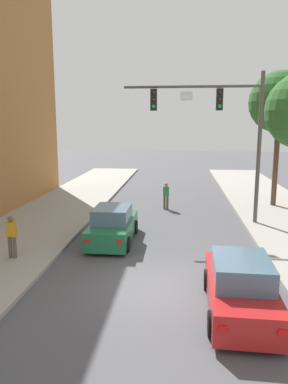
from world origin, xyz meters
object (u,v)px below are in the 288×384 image
Objects in this scene: traffic_signal_mast at (220,120)px; pedestrian_sidewalk_left_walker at (12,235)px; car_lead_green at (113,226)px; street_tree_third at (280,102)px; car_following_red at (240,288)px; pedestrian_crossing_road at (166,195)px.

pedestrian_sidewalk_left_walker is at bearing -143.16° from traffic_signal_mast.
traffic_signal_mast reaches higher than pedestrian_sidewalk_left_walker.
street_tree_third is at bearing 41.14° from car_lead_green.
pedestrian_crossing_road reaches higher than car_following_red.
pedestrian_sidewalk_left_walker is 1.00× the size of pedestrian_crossing_road.
pedestrian_crossing_road is at bearing 59.56° from pedestrian_sidewalk_left_walker.
traffic_signal_mast reaches higher than pedestrian_crossing_road.
pedestrian_sidewalk_left_walker is 10.73m from pedestrian_crossing_road.
street_tree_third is at bearing 9.77° from pedestrian_crossing_road.
street_tree_third reaches higher than pedestrian_sidewalk_left_walker.
pedestrian_crossing_road is at bearing 101.45° from car_following_red.
pedestrian_sidewalk_left_walker is at bearing -139.31° from street_tree_third.
car_following_red is 8.48m from pedestrian_sidewalk_left_walker.
car_lead_green is (-4.87, -3.40, -4.63)m from traffic_signal_mast.
pedestrian_sidewalk_left_walker is (-3.34, -2.75, 0.34)m from car_lead_green.
street_tree_third is at bearing 47.54° from traffic_signal_mast.
pedestrian_sidewalk_left_walker is (-7.92, 3.02, 0.34)m from car_following_red.
car_lead_green is at bearing 39.47° from pedestrian_sidewalk_left_walker.
traffic_signal_mast is 7.53m from car_lead_green.
car_following_red is at bearing -78.55° from pedestrian_crossing_road.
traffic_signal_mast is 10.27m from car_following_red.
pedestrian_sidewalk_left_walker reaches higher than car_lead_green.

